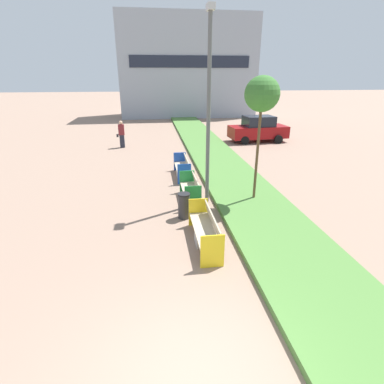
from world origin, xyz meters
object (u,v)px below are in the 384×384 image
Objects in this scene: sapling_tree_near at (262,95)px; pedestrian_walking at (122,134)px; bench_green_frame at (191,192)px; street_lamp_post at (209,103)px; bench_blue_frame at (183,169)px; parked_car_distant at (258,129)px; litter_bin at (184,206)px; bench_yellow_frame at (206,232)px.

pedestrian_walking is at bearing 119.73° from sapling_tree_near.
bench_green_frame is 0.28× the size of street_lamp_post.
pedestrian_walking is (-5.86, 10.25, -3.08)m from sapling_tree_near.
pedestrian_walking reaches higher than bench_blue_frame.
pedestrian_walking is at bearing 109.25° from bench_green_frame.
bench_green_frame is at bearing 169.32° from sapling_tree_near.
pedestrian_walking is (-3.42, 6.79, 0.55)m from bench_blue_frame.
parked_car_distant is at bearing 70.03° from sapling_tree_near.
sapling_tree_near reaches higher than parked_car_distant.
street_lamp_post is at bearing -68.01° from pedestrian_walking.
bench_blue_frame is 7.63m from pedestrian_walking.
parked_car_distant is (6.40, 10.45, 0.55)m from bench_green_frame.
sapling_tree_near is at bearing -114.03° from parked_car_distant.
bench_green_frame is at bearing -90.07° from bench_blue_frame.
litter_bin is at bearing -159.71° from sapling_tree_near.
parked_car_distant is at bearing 3.81° from pedestrian_walking.
bench_yellow_frame is 1.28× the size of bench_green_frame.
bench_yellow_frame is 2.66× the size of litter_bin.
bench_green_frame is 3.00m from bench_blue_frame.
bench_yellow_frame is at bearing -75.34° from pedestrian_walking.
bench_green_frame is 4.40m from sapling_tree_near.
sapling_tree_near is 2.59× the size of pedestrian_walking.
litter_bin is at bearing -95.53° from bench_blue_frame.
bench_blue_frame is 4.54m from litter_bin.
litter_bin is (-0.44, 1.78, 0.08)m from bench_yellow_frame.
parked_car_distant is at bearing 58.51° from bench_green_frame.
pedestrian_walking is 9.84m from parked_car_distant.
street_lamp_post reaches higher than bench_yellow_frame.
bench_yellow_frame is at bearing -101.09° from street_lamp_post.
bench_yellow_frame is at bearing -118.99° from parked_car_distant.
sapling_tree_near is 12.20m from pedestrian_walking.
street_lamp_post reaches higher than parked_car_distant.
bench_green_frame is 3.45m from street_lamp_post.
litter_bin is at bearing -75.22° from pedestrian_walking.
litter_bin is 0.13× the size of street_lamp_post.
street_lamp_post is (1.05, 1.32, 3.30)m from litter_bin.
bench_green_frame and bench_blue_frame have the same top height.
pedestrian_walking is (-2.99, 11.31, 0.47)m from litter_bin.
sapling_tree_near reaches higher than pedestrian_walking.
parked_car_distant is (5.78, 10.64, -2.84)m from street_lamp_post.
bench_green_frame is 1.05× the size of pedestrian_walking.
bench_yellow_frame is at bearing -89.98° from bench_blue_frame.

